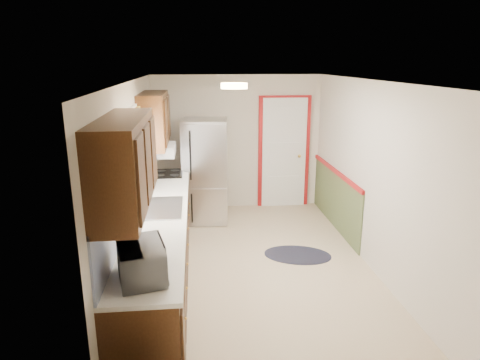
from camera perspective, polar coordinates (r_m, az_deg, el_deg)
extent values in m
cube|color=tan|center=(5.76, 2.16, -11.59)|extent=(3.20, 5.20, 0.12)
cube|color=white|center=(5.12, 2.44, 13.03)|extent=(3.20, 5.20, 0.12)
cube|color=beige|center=(7.73, -0.35, 4.98)|extent=(3.20, 0.10, 2.40)
cube|color=beige|center=(3.03, 9.20, -12.82)|extent=(3.20, 0.10, 2.40)
cube|color=beige|center=(5.32, -13.93, -0.46)|extent=(0.10, 5.20, 2.40)
cube|color=beige|center=(5.72, 17.33, 0.42)|extent=(0.10, 5.20, 2.40)
cube|color=#341C0C|center=(5.26, -10.54, -9.16)|extent=(0.60, 4.00, 0.90)
cube|color=white|center=(5.08, -10.63, -4.33)|extent=(0.63, 4.00, 0.04)
cube|color=#4F6FC0|center=(5.03, -14.25, -1.24)|extent=(0.02, 4.00, 0.55)
cube|color=#341C0C|center=(3.60, -15.12, 2.13)|extent=(0.35, 1.40, 0.75)
cube|color=#341C0C|center=(6.24, -11.38, 7.91)|extent=(0.35, 1.20, 0.75)
cube|color=white|center=(5.02, -14.37, 3.52)|extent=(0.02, 1.00, 0.90)
cube|color=orange|center=(4.96, -14.12, 7.49)|extent=(0.05, 1.12, 0.24)
cube|color=#B7B7BC|center=(5.17, -10.62, -3.70)|extent=(0.52, 0.82, 0.02)
cube|color=white|center=(6.36, -10.67, 3.98)|extent=(0.45, 0.60, 0.15)
cube|color=maroon|center=(7.87, 5.85, 3.60)|extent=(0.94, 0.05, 2.08)
cube|color=white|center=(7.85, 5.89, 3.56)|extent=(0.80, 0.04, 2.00)
cube|color=#485530|center=(7.13, 12.58, -2.56)|extent=(0.02, 2.30, 0.90)
cube|color=maroon|center=(7.00, 12.70, 1.10)|extent=(0.04, 2.30, 0.06)
cylinder|color=#FFD88C|center=(4.89, -0.78, 12.45)|extent=(0.30, 0.30, 0.06)
imported|color=white|center=(3.55, -12.99, -10.08)|extent=(0.41, 0.58, 0.36)
cube|color=#B7B7BC|center=(7.13, -4.62, 1.22)|extent=(0.78, 0.73, 1.72)
cylinder|color=black|center=(6.79, -6.54, -0.33)|extent=(0.02, 0.02, 1.21)
ellipsoid|color=black|center=(6.13, 7.69, -9.86)|extent=(1.06, 0.83, 0.01)
cube|color=black|center=(6.69, -9.61, 0.86)|extent=(0.46, 0.55, 0.02)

